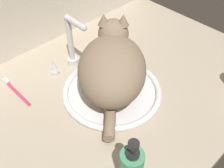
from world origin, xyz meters
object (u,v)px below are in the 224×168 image
Objects in this scene: sink_basin at (112,91)px; cat at (112,65)px; soap_pump_bottle at (131,167)px; toothbrush at (16,91)px; faucet at (72,47)px.

cat is at bearing 44.14° from sink_basin.
toothbrush is at bearing 96.80° from soap_pump_bottle.
soap_pump_bottle is at bearing -83.20° from toothbrush.
cat is 32.23cm from soap_pump_bottle.
toothbrush is (-22.98, 22.11, -0.23)cm from sink_basin.
toothbrush is at bearing 174.92° from faucet.
cat is 33.55cm from toothbrush.
soap_pump_bottle is 1.02× the size of toothbrush.
faucet is (0.00, 20.06, 7.07)cm from sink_basin.
cat is at bearing -86.35° from faucet.
sink_basin reaches higher than toothbrush.
sink_basin is 10.05cm from cat.
toothbrush is at bearing 139.11° from cat.
soap_pump_bottle is at bearing -125.65° from cat.
faucet is 24.19cm from toothbrush.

